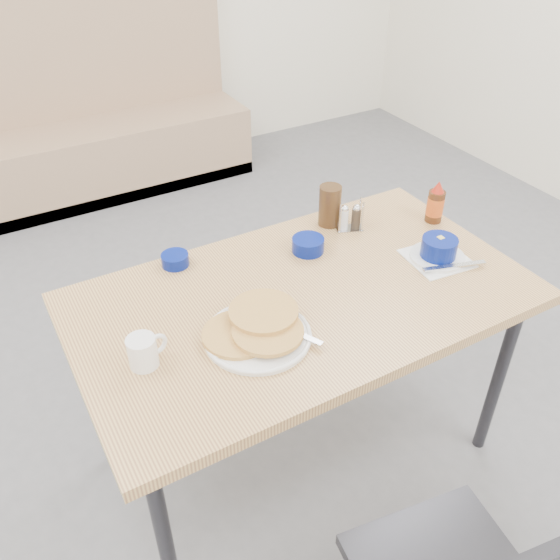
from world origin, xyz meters
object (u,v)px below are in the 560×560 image
creamer_bowl (175,260)px  butter_bowl (308,245)px  amber_tumbler (330,206)px  grits_setting (439,251)px  condiment_caddy (350,219)px  syrup_bottle (435,204)px  dining_table (303,309)px  coffee_mug (144,351)px  booth_bench (97,135)px  pancake_plate (257,330)px

creamer_bowl → butter_bowl: size_ratio=0.83×
creamer_bowl → amber_tumbler: 0.58m
grits_setting → butter_bowl: (-0.35, 0.26, -0.01)m
grits_setting → condiment_caddy: bearing=115.2°
amber_tumbler → butter_bowl: bearing=-144.7°
condiment_caddy → syrup_bottle: bearing=3.5°
dining_table → coffee_mug: bearing=-174.5°
condiment_caddy → amber_tumbler: bearing=146.1°
grits_setting → booth_bench: bearing=100.6°
booth_bench → coffee_mug: booth_bench is taller
pancake_plate → syrup_bottle: 0.89m
booth_bench → coffee_mug: (-0.52, -2.58, 0.46)m
creamer_bowl → condiment_caddy: (0.62, -0.10, 0.02)m
booth_bench → syrup_bottle: booth_bench is taller
coffee_mug → grits_setting: size_ratio=0.52×
booth_bench → syrup_bottle: bearing=-75.1°
coffee_mug → creamer_bowl: coffee_mug is taller
booth_bench → butter_bowl: 2.38m
amber_tumbler → dining_table: bearing=-134.1°
pancake_plate → condiment_caddy: (0.56, 0.34, 0.02)m
grits_setting → amber_tumbler: size_ratio=1.49×
grits_setting → creamer_bowl: 0.87m
booth_bench → grits_setting: bearing=-79.4°
creamer_bowl → butter_bowl: 0.44m
dining_table → pancake_plate: 0.25m
booth_bench → condiment_caddy: size_ratio=16.66×
pancake_plate → butter_bowl: pancake_plate is taller
pancake_plate → amber_tumbler: (0.51, 0.41, 0.05)m
condiment_caddy → pancake_plate: bearing=-125.4°
coffee_mug → syrup_bottle: bearing=9.1°
amber_tumbler → syrup_bottle: size_ratio=0.94×
grits_setting → butter_bowl: 0.43m
pancake_plate → creamer_bowl: (-0.07, 0.44, -0.00)m
amber_tumbler → booth_bench: bearing=97.6°
creamer_bowl → butter_bowl: butter_bowl is taller
butter_bowl → coffee_mug: bearing=-159.7°
booth_bench → pancake_plate: bearing=-94.7°
booth_bench → dining_table: booth_bench is taller
booth_bench → syrup_bottle: 2.53m
butter_bowl → condiment_caddy: 0.21m
pancake_plate → creamer_bowl: pancake_plate is taller
pancake_plate → grits_setting: grits_setting is taller
dining_table → grits_setting: 0.50m
syrup_bottle → amber_tumbler: bearing=153.4°
dining_table → creamer_bowl: bearing=129.8°
grits_setting → butter_bowl: grits_setting is taller
dining_table → syrup_bottle: size_ratio=8.79×
condiment_caddy → booth_bench: bearing=121.3°
booth_bench → amber_tumbler: (0.30, -2.23, 0.49)m
booth_bench → creamer_bowl: 2.25m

